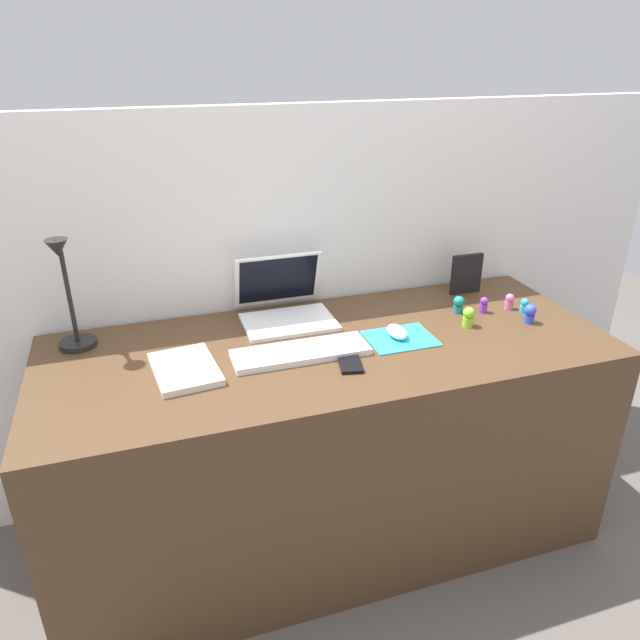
# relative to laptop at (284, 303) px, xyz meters

# --- Properties ---
(ground_plane) EXTENTS (6.00, 6.00, 0.00)m
(ground_plane) POSITION_rel_laptop_xyz_m (0.08, -0.25, -0.79)
(ground_plane) COLOR #59514C
(back_wall) EXTENTS (2.96, 0.05, 1.42)m
(back_wall) POSITION_rel_laptop_xyz_m (0.08, 0.15, -0.09)
(back_wall) COLOR silver
(back_wall) RESTS_ON ground_plane
(desk) EXTENTS (1.76, 0.70, 0.74)m
(desk) POSITION_rel_laptop_xyz_m (0.08, -0.25, -0.42)
(desk) COLOR #4C331E
(desk) RESTS_ON ground_plane
(laptop) EXTENTS (0.30, 0.28, 0.21)m
(laptop) POSITION_rel_laptop_xyz_m (0.00, 0.00, 0.00)
(laptop) COLOR white
(laptop) RESTS_ON desk
(keyboard) EXTENTS (0.41, 0.13, 0.02)m
(keyboard) POSITION_rel_laptop_xyz_m (-0.02, -0.28, -0.04)
(keyboard) COLOR white
(keyboard) RESTS_ON desk
(mousepad) EXTENTS (0.21, 0.17, 0.00)m
(mousepad) POSITION_rel_laptop_xyz_m (0.31, -0.28, -0.05)
(mousepad) COLOR #28B7CC
(mousepad) RESTS_ON desk
(mouse) EXTENTS (0.06, 0.10, 0.03)m
(mouse) POSITION_rel_laptop_xyz_m (0.30, -0.26, -0.03)
(mouse) COLOR white
(mouse) RESTS_ON mousepad
(cell_phone) EXTENTS (0.09, 0.14, 0.01)m
(cell_phone) POSITION_rel_laptop_xyz_m (0.10, -0.37, -0.05)
(cell_phone) COLOR black
(cell_phone) RESTS_ON desk
(desk_lamp) EXTENTS (0.11, 0.15, 0.36)m
(desk_lamp) POSITION_rel_laptop_xyz_m (-0.66, -0.04, 0.12)
(desk_lamp) COLOR black
(desk_lamp) RESTS_ON desk
(notebook_pad) EXTENTS (0.19, 0.26, 0.02)m
(notebook_pad) POSITION_rel_laptop_xyz_m (-0.36, -0.28, -0.04)
(notebook_pad) COLOR silver
(notebook_pad) RESTS_ON desk
(picture_frame) EXTENTS (0.12, 0.02, 0.15)m
(picture_frame) POSITION_rel_laptop_xyz_m (0.70, 0.00, 0.02)
(picture_frame) COLOR black
(picture_frame) RESTS_ON desk
(toy_figurine_teal) EXTENTS (0.04, 0.04, 0.06)m
(toy_figurine_teal) POSITION_rel_laptop_xyz_m (0.58, -0.15, -0.02)
(toy_figurine_teal) COLOR teal
(toy_figurine_teal) RESTS_ON desk
(toy_figurine_cyan) EXTENTS (0.03, 0.03, 0.05)m
(toy_figurine_cyan) POSITION_rel_laptop_xyz_m (0.80, -0.22, -0.03)
(toy_figurine_cyan) COLOR #28B7CC
(toy_figurine_cyan) RESTS_ON desk
(toy_figurine_blue) EXTENTS (0.04, 0.04, 0.06)m
(toy_figurine_blue) POSITION_rel_laptop_xyz_m (0.77, -0.30, -0.02)
(toy_figurine_blue) COLOR blue
(toy_figurine_blue) RESTS_ON desk
(toy_figurine_purple) EXTENTS (0.03, 0.03, 0.06)m
(toy_figurine_purple) POSITION_rel_laptop_xyz_m (0.67, -0.18, -0.02)
(toy_figurine_purple) COLOR purple
(toy_figurine_purple) RESTS_ON desk
(toy_figurine_lime) EXTENTS (0.04, 0.04, 0.07)m
(toy_figurine_lime) POSITION_rel_laptop_xyz_m (0.56, -0.26, -0.02)
(toy_figurine_lime) COLOR #8CDB33
(toy_figurine_lime) RESTS_ON desk
(toy_figurine_pink) EXTENTS (0.03, 0.03, 0.06)m
(toy_figurine_pink) POSITION_rel_laptop_xyz_m (0.77, -0.18, -0.02)
(toy_figurine_pink) COLOR pink
(toy_figurine_pink) RESTS_ON desk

